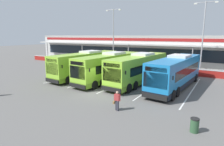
{
  "coord_description": "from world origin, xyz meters",
  "views": [
    {
      "loc": [
        11.25,
        -15.78,
        6.01
      ],
      "look_at": [
        -0.22,
        3.0,
        1.6
      ],
      "focal_mm": 30.14,
      "sensor_mm": 36.0,
      "label": 1
    }
  ],
  "objects_px": {
    "pedestrian_with_handbag": "(117,100)",
    "lamp_post_centre": "(203,34)",
    "coach_bus_leftmost": "(86,65)",
    "coach_bus_centre": "(139,69)",
    "lamp_post_west": "(113,34)",
    "litter_bin": "(195,125)",
    "coach_bus_right_centre": "(176,73)",
    "coach_bus_left_centre": "(110,67)"
  },
  "relations": [
    {
      "from": "coach_bus_centre",
      "to": "lamp_post_west",
      "type": "bearing_deg",
      "value": 134.44
    },
    {
      "from": "litter_bin",
      "to": "coach_bus_left_centre",
      "type": "bearing_deg",
      "value": 142.69
    },
    {
      "from": "coach_bus_centre",
      "to": "litter_bin",
      "type": "height_order",
      "value": "coach_bus_centre"
    },
    {
      "from": "lamp_post_west",
      "to": "coach_bus_right_centre",
      "type": "bearing_deg",
      "value": -34.9
    },
    {
      "from": "pedestrian_with_handbag",
      "to": "litter_bin",
      "type": "bearing_deg",
      "value": -4.94
    },
    {
      "from": "coach_bus_right_centre",
      "to": "litter_bin",
      "type": "xyz_separation_m",
      "value": [
        3.49,
        -9.93,
        -1.32
      ]
    },
    {
      "from": "coach_bus_leftmost",
      "to": "lamp_post_centre",
      "type": "xyz_separation_m",
      "value": [
        14.06,
        10.95,
        4.5
      ]
    },
    {
      "from": "coach_bus_leftmost",
      "to": "coach_bus_left_centre",
      "type": "xyz_separation_m",
      "value": [
        4.21,
        -0.18,
        0.0
      ]
    },
    {
      "from": "coach_bus_left_centre",
      "to": "coach_bus_right_centre",
      "type": "height_order",
      "value": "same"
    },
    {
      "from": "litter_bin",
      "to": "pedestrian_with_handbag",
      "type": "bearing_deg",
      "value": 175.06
    },
    {
      "from": "coach_bus_left_centre",
      "to": "coach_bus_right_centre",
      "type": "xyz_separation_m",
      "value": [
        8.47,
        0.82,
        0.0
      ]
    },
    {
      "from": "lamp_post_centre",
      "to": "litter_bin",
      "type": "xyz_separation_m",
      "value": [
        2.11,
        -20.25,
        -5.82
      ]
    },
    {
      "from": "coach_bus_centre",
      "to": "pedestrian_with_handbag",
      "type": "bearing_deg",
      "value": -77.15
    },
    {
      "from": "lamp_post_west",
      "to": "lamp_post_centre",
      "type": "distance_m",
      "value": 15.91
    },
    {
      "from": "lamp_post_west",
      "to": "litter_bin",
      "type": "distance_m",
      "value": 27.6
    },
    {
      "from": "coach_bus_left_centre",
      "to": "lamp_post_centre",
      "type": "height_order",
      "value": "lamp_post_centre"
    },
    {
      "from": "coach_bus_right_centre",
      "to": "pedestrian_with_handbag",
      "type": "bearing_deg",
      "value": -104.53
    },
    {
      "from": "pedestrian_with_handbag",
      "to": "lamp_post_west",
      "type": "xyz_separation_m",
      "value": [
        -12.09,
        19.56,
        5.43
      ]
    },
    {
      "from": "coach_bus_leftmost",
      "to": "coach_bus_left_centre",
      "type": "relative_size",
      "value": 1.0
    },
    {
      "from": "coach_bus_centre",
      "to": "lamp_post_centre",
      "type": "distance_m",
      "value": 12.74
    },
    {
      "from": "lamp_post_west",
      "to": "pedestrian_with_handbag",
      "type": "bearing_deg",
      "value": -58.27
    },
    {
      "from": "coach_bus_centre",
      "to": "pedestrian_with_handbag",
      "type": "relative_size",
      "value": 7.6
    },
    {
      "from": "coach_bus_right_centre",
      "to": "lamp_post_west",
      "type": "xyz_separation_m",
      "value": [
        -14.54,
        10.14,
        4.5
      ]
    },
    {
      "from": "lamp_post_west",
      "to": "litter_bin",
      "type": "bearing_deg",
      "value": -48.07
    },
    {
      "from": "pedestrian_with_handbag",
      "to": "lamp_post_west",
      "type": "relative_size",
      "value": 0.15
    },
    {
      "from": "coach_bus_leftmost",
      "to": "coach_bus_centre",
      "type": "bearing_deg",
      "value": 4.51
    },
    {
      "from": "lamp_post_west",
      "to": "coach_bus_left_centre",
      "type": "bearing_deg",
      "value": -61.03
    },
    {
      "from": "coach_bus_right_centre",
      "to": "lamp_post_centre",
      "type": "bearing_deg",
      "value": 82.4
    },
    {
      "from": "coach_bus_left_centre",
      "to": "lamp_post_centre",
      "type": "bearing_deg",
      "value": 48.5
    },
    {
      "from": "coach_bus_leftmost",
      "to": "coach_bus_right_centre",
      "type": "distance_m",
      "value": 12.7
    },
    {
      "from": "pedestrian_with_handbag",
      "to": "lamp_post_centre",
      "type": "xyz_separation_m",
      "value": [
        3.82,
        19.73,
        5.43
      ]
    },
    {
      "from": "lamp_post_centre",
      "to": "coach_bus_centre",
      "type": "bearing_deg",
      "value": -120.05
    },
    {
      "from": "lamp_post_west",
      "to": "lamp_post_centre",
      "type": "height_order",
      "value": "same"
    },
    {
      "from": "coach_bus_leftmost",
      "to": "lamp_post_west",
      "type": "height_order",
      "value": "lamp_post_west"
    },
    {
      "from": "coach_bus_right_centre",
      "to": "lamp_post_west",
      "type": "distance_m",
      "value": 18.29
    },
    {
      "from": "coach_bus_right_centre",
      "to": "litter_bin",
      "type": "distance_m",
      "value": 10.61
    },
    {
      "from": "coach_bus_left_centre",
      "to": "litter_bin",
      "type": "height_order",
      "value": "coach_bus_left_centre"
    },
    {
      "from": "pedestrian_with_handbag",
      "to": "lamp_post_centre",
      "type": "distance_m",
      "value": 20.82
    },
    {
      "from": "coach_bus_left_centre",
      "to": "lamp_post_west",
      "type": "height_order",
      "value": "lamp_post_west"
    },
    {
      "from": "lamp_post_west",
      "to": "coach_bus_centre",
      "type": "bearing_deg",
      "value": -45.56
    },
    {
      "from": "coach_bus_centre",
      "to": "lamp_post_west",
      "type": "relative_size",
      "value": 1.12
    },
    {
      "from": "coach_bus_leftmost",
      "to": "coach_bus_right_centre",
      "type": "relative_size",
      "value": 1.0
    }
  ]
}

